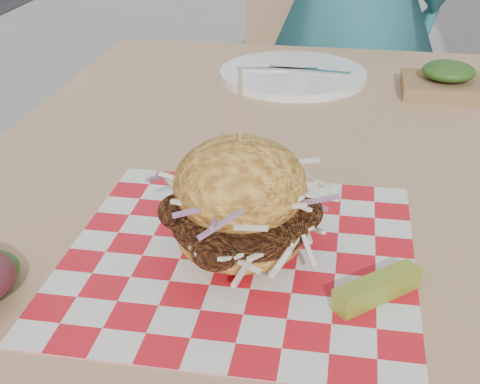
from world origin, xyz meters
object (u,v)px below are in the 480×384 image
(diner, at_px, (354,0))
(patio_chair, at_px, (322,82))
(sandwich, at_px, (240,207))
(patio_table, at_px, (264,215))

(diner, relative_size, patio_chair, 1.65)
(patio_chair, height_order, sandwich, sandwich)
(patio_table, xyz_separation_m, patio_chair, (0.03, 0.97, -0.12))
(diner, height_order, patio_chair, diner)
(diner, bearing_deg, sandwich, 67.19)
(patio_table, bearing_deg, patio_chair, 88.25)
(patio_table, distance_m, patio_chair, 0.98)
(diner, relative_size, patio_table, 1.31)
(diner, distance_m, patio_chair, 0.25)
(patio_table, relative_size, sandwich, 5.98)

